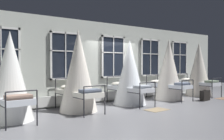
% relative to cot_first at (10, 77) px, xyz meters
% --- Properties ---
extents(ground, '(26.59, 26.59, 0.00)m').
position_rel_cot_first_xyz_m(ground, '(4.43, 0.13, -1.20)').
color(ground, slate).
extents(back_wall_with_windows, '(14.29, 0.10, 3.28)m').
position_rel_cot_first_xyz_m(back_wall_with_windows, '(4.43, 1.26, 0.43)').
color(back_wall_with_windows, '#B2B7AD').
rests_on(back_wall_with_windows, ground).
extents(window_bank, '(10.03, 0.10, 2.69)m').
position_rel_cot_first_xyz_m(window_bank, '(4.43, 1.14, -0.16)').
color(window_bank, black).
rests_on(window_bank, ground).
extents(cot_first, '(1.28, 2.02, 2.49)m').
position_rel_cot_first_xyz_m(cot_first, '(0.00, 0.00, 0.00)').
color(cot_first, black).
rests_on(cot_first, ground).
extents(cot_second, '(1.28, 2.01, 2.73)m').
position_rel_cot_first_xyz_m(cot_second, '(2.18, 0.09, 0.11)').
color(cot_second, black).
rests_on(cot_second, ground).
extents(cot_third, '(1.28, 2.00, 2.50)m').
position_rel_cot_first_xyz_m(cot_third, '(4.43, 0.09, 0.00)').
color(cot_third, black).
rests_on(cot_third, ground).
extents(cot_fourth, '(1.28, 2.01, 2.67)m').
position_rel_cot_first_xyz_m(cot_fourth, '(6.65, 0.03, 0.08)').
color(cot_fourth, black).
rests_on(cot_fourth, ground).
extents(cot_fifth, '(1.28, 2.02, 2.64)m').
position_rel_cot_first_xyz_m(cot_fifth, '(8.88, 0.02, 0.07)').
color(cot_fifth, black).
rests_on(cot_fifth, ground).
extents(rug_third, '(0.83, 0.60, 0.01)m').
position_rel_cot_first_xyz_m(rug_third, '(4.43, -1.33, -1.20)').
color(rug_third, '#8E7A5B').
rests_on(rug_third, ground).
extents(rug_fifth, '(0.81, 0.58, 0.01)m').
position_rel_cot_first_xyz_m(rug_fifth, '(8.85, -1.33, -1.20)').
color(rug_fifth, brown).
rests_on(rug_fifth, ground).
extents(suitcase_dark, '(0.58, 0.27, 0.47)m').
position_rel_cot_first_xyz_m(suitcase_dark, '(7.64, -1.12, -0.98)').
color(suitcase_dark, black).
rests_on(suitcase_dark, ground).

